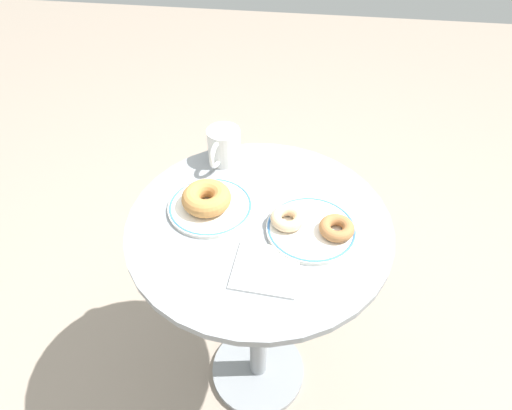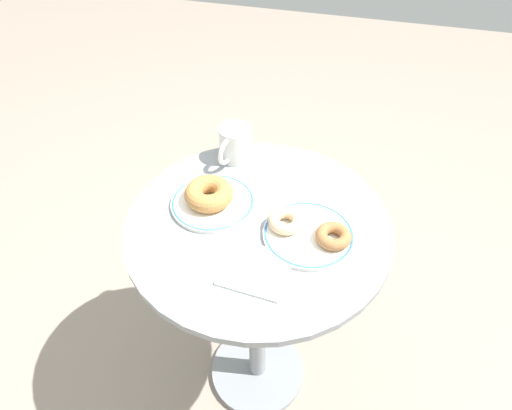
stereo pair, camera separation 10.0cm
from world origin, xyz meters
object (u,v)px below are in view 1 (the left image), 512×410
at_px(donut_cinnamon, 337,228).
at_px(donut_old_fashioned, 206,198).
at_px(cafe_table, 259,283).
at_px(paper_napkin, 266,269).
at_px(donut_glazed, 288,218).
at_px(plate_right, 311,229).
at_px(coffee_mug, 223,146).
at_px(plate_left, 210,206).

bearing_deg(donut_cinnamon, donut_old_fashioned, 171.14).
distance_m(cafe_table, donut_old_fashioned, 0.31).
bearing_deg(donut_old_fashioned, paper_napkin, -45.46).
xyz_separation_m(cafe_table, donut_cinnamon, (0.18, -0.02, 0.27)).
bearing_deg(donut_old_fashioned, cafe_table, -10.84).
relative_size(donut_cinnamon, donut_glazed, 1.00).
bearing_deg(plate_right, donut_old_fashioned, 170.91).
height_order(paper_napkin, coffee_mug, coffee_mug).
xyz_separation_m(cafe_table, donut_glazed, (0.07, -0.01, 0.27)).
bearing_deg(cafe_table, donut_old_fashioned, 169.16).
bearing_deg(plate_left, coffee_mug, 90.86).
relative_size(cafe_table, coffee_mug, 5.91).
bearing_deg(donut_old_fashioned, donut_glazed, -9.40).
distance_m(donut_cinnamon, donut_glazed, 0.11).
height_order(cafe_table, coffee_mug, coffee_mug).
bearing_deg(donut_old_fashioned, coffee_mug, 88.67).
distance_m(donut_glazed, paper_napkin, 0.14).
distance_m(donut_cinnamon, coffee_mug, 0.39).
relative_size(donut_old_fashioned, coffee_mug, 0.91).
height_order(plate_left, donut_glazed, donut_glazed).
height_order(cafe_table, paper_napkin, paper_napkin).
distance_m(cafe_table, paper_napkin, 0.28).
bearing_deg(cafe_table, plate_right, -7.22).
xyz_separation_m(cafe_table, plate_left, (-0.12, 0.03, 0.25)).
distance_m(donut_old_fashioned, paper_napkin, 0.23).
relative_size(cafe_table, donut_glazed, 9.64).
height_order(donut_old_fashioned, paper_napkin, donut_old_fashioned).
distance_m(cafe_table, plate_left, 0.28).
bearing_deg(plate_right, plate_left, 170.44).
bearing_deg(donut_cinnamon, plate_left, 170.76).
distance_m(cafe_table, plate_right, 0.28).
relative_size(donut_cinnamon, paper_napkin, 0.58).
bearing_deg(coffee_mug, plate_right, -43.18).
relative_size(plate_right, coffee_mug, 1.59).
relative_size(plate_left, paper_napkin, 1.50).
xyz_separation_m(plate_right, donut_cinnamon, (0.06, -0.01, 0.02)).
distance_m(cafe_table, donut_cinnamon, 0.32).
distance_m(plate_left, coffee_mug, 0.19).
bearing_deg(cafe_table, donut_glazed, -6.56).
relative_size(cafe_table, plate_left, 3.76).
relative_size(plate_left, donut_cinnamon, 2.56).
relative_size(donut_old_fashioned, donut_glazed, 1.49).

